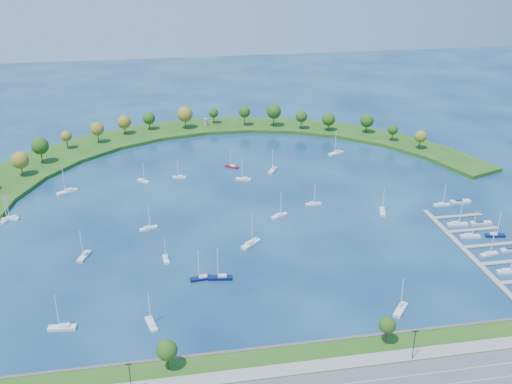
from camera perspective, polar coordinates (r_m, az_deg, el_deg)
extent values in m
plane|color=#082147|center=(269.59, -0.86, -1.28)|extent=(700.00, 700.00, 0.00)
cube|color=#474442|center=(183.48, 4.42, -14.66)|extent=(420.00, 1.20, 1.80)
cube|color=gray|center=(175.22, 5.29, -16.57)|extent=(420.00, 5.00, 0.12)
cylinder|color=#382314|center=(173.90, -8.58, -16.04)|extent=(0.56, 0.56, 5.25)
sphere|color=#1E4D13|center=(171.47, -8.66, -15.06)|extent=(6.00, 6.00, 6.00)
cylinder|color=#382314|center=(184.89, 12.56, -13.54)|extent=(0.56, 0.56, 5.60)
sphere|color=#1E4D13|center=(182.61, 12.67, -12.58)|extent=(5.20, 5.20, 5.20)
cylinder|color=black|center=(166.68, -12.12, -17.38)|extent=(0.24, 0.24, 10.00)
cylinder|color=black|center=(179.68, 15.10, -14.22)|extent=(0.24, 0.24, 10.00)
cube|color=#1A4F15|center=(332.53, -20.75, 2.33)|extent=(54.07, 56.09, 2.00)
cube|color=#1A4F15|center=(350.18, -16.82, 3.95)|extent=(55.20, 54.07, 2.00)
cube|color=#1A4F15|center=(363.93, -12.56, 5.17)|extent=(53.65, 48.47, 2.00)
cube|color=#1A4F15|center=(373.46, -8.06, 6.00)|extent=(49.62, 39.75, 2.00)
cube|color=#1A4F15|center=(378.54, -3.43, 6.45)|extent=(44.32, 29.96, 2.00)
cube|color=#1A4F15|center=(379.06, 1.26, 6.51)|extent=(49.49, 38.05, 2.00)
cube|color=#1A4F15|center=(375.01, 5.92, 6.19)|extent=(51.13, 44.12, 2.00)
cube|color=#1A4F15|center=(366.48, 10.46, 5.48)|extent=(49.19, 47.96, 2.00)
cube|color=#1A4F15|center=(353.67, 14.80, 4.39)|extent=(43.90, 49.49, 2.00)
cube|color=#1A4F15|center=(336.87, 18.82, 2.89)|extent=(35.67, 48.74, 2.00)
cylinder|color=#382314|center=(318.15, -21.84, 2.04)|extent=(0.56, 0.56, 6.67)
sphere|color=brown|center=(316.43, -21.98, 2.89)|extent=(8.70, 8.70, 8.70)
cylinder|color=#382314|center=(331.68, -20.14, 3.29)|extent=(0.56, 0.56, 7.97)
sphere|color=#1E4D13|center=(329.80, -20.28, 4.24)|extent=(9.12, 9.12, 9.12)
cylinder|color=#382314|center=(349.63, -17.90, 4.52)|extent=(0.56, 0.56, 6.44)
sphere|color=brown|center=(348.26, -17.99, 5.20)|extent=(6.05, 6.05, 6.05)
cylinder|color=#382314|center=(354.34, -15.11, 5.17)|extent=(0.56, 0.56, 7.13)
sphere|color=brown|center=(352.78, -15.20, 5.96)|extent=(7.83, 7.83, 7.83)
cylinder|color=#382314|center=(366.27, -12.65, 5.96)|extent=(0.56, 0.56, 6.20)
sphere|color=brown|center=(364.88, -12.72, 6.67)|extent=(8.14, 8.14, 8.14)
cylinder|color=#382314|center=(372.00, -10.32, 6.41)|extent=(0.56, 0.56, 5.90)
sphere|color=#1E4D13|center=(370.69, -10.38, 7.07)|extent=(7.64, 7.64, 7.64)
cylinder|color=#382314|center=(371.03, -6.90, 6.69)|extent=(0.56, 0.56, 7.23)
sphere|color=brown|center=(369.42, -6.94, 7.52)|extent=(9.70, 9.70, 9.70)
cylinder|color=#382314|center=(379.47, -4.13, 7.09)|extent=(0.56, 0.56, 5.77)
sphere|color=#1E4D13|center=(378.30, -4.15, 7.68)|extent=(6.11, 6.11, 6.11)
cylinder|color=#382314|center=(373.78, -1.12, 7.03)|extent=(0.56, 0.56, 7.65)
sphere|color=#1E4D13|center=(372.26, -1.12, 7.81)|extent=(7.31, 7.31, 7.31)
cylinder|color=#382314|center=(372.38, 1.73, 6.98)|extent=(0.56, 0.56, 7.92)
sphere|color=#1E4D13|center=(370.72, 1.74, 7.83)|extent=(9.14, 9.14, 9.14)
cylinder|color=#382314|center=(368.34, 4.42, 6.63)|extent=(0.56, 0.56, 6.77)
sphere|color=#1E4D13|center=(366.92, 4.45, 7.35)|extent=(7.27, 7.27, 7.27)
cylinder|color=#382314|center=(366.89, 7.04, 6.36)|extent=(0.56, 0.56, 5.72)
sphere|color=#1E4D13|center=(365.56, 7.08, 7.03)|extent=(8.14, 8.14, 8.14)
cylinder|color=#382314|center=(366.36, 10.69, 6.13)|extent=(0.56, 0.56, 6.08)
sphere|color=#1E4D13|center=(364.98, 10.75, 6.82)|extent=(8.10, 8.10, 8.10)
cylinder|color=#382314|center=(354.64, 13.12, 5.29)|extent=(0.56, 0.56, 5.92)
sphere|color=#1E4D13|center=(353.37, 13.18, 5.93)|extent=(5.96, 5.96, 5.96)
cylinder|color=#382314|center=(345.36, 15.64, 4.53)|extent=(0.56, 0.56, 6.10)
sphere|color=brown|center=(343.97, 15.72, 5.22)|extent=(6.84, 6.84, 6.84)
cylinder|color=gray|center=(375.88, -4.91, 6.77)|extent=(2.20, 2.20, 4.18)
cylinder|color=gray|center=(375.22, -4.92, 7.09)|extent=(2.60, 2.60, 0.30)
cube|color=gray|center=(242.91, 20.17, -5.84)|extent=(2.20, 82.00, 0.40)
cube|color=gray|center=(244.20, 23.39, -6.24)|extent=(22.00, 2.00, 0.40)
cube|color=gray|center=(253.72, 21.85, -4.80)|extent=(22.00, 2.00, 0.40)
cube|color=gray|center=(263.56, 20.42, -3.46)|extent=(22.00, 2.00, 0.40)
cylinder|color=#382314|center=(268.93, 22.45, -3.18)|extent=(0.36, 0.36, 1.60)
cube|color=gray|center=(273.68, 19.11, -2.22)|extent=(22.00, 2.00, 0.40)
cylinder|color=#382314|center=(278.85, 21.09, -1.97)|extent=(0.36, 0.36, 1.60)
cube|color=silver|center=(276.95, -22.95, -2.50)|extent=(6.73, 7.89, 0.98)
cube|color=silver|center=(276.16, -23.10, -2.41)|extent=(2.99, 3.24, 0.68)
cylinder|color=silver|center=(274.88, -23.05, -1.32)|extent=(0.32, 0.32, 11.01)
cube|color=silver|center=(251.96, -10.40, -3.51)|extent=(7.87, 4.72, 0.91)
cube|color=silver|center=(251.39, -10.58, -3.39)|extent=(3.02, 2.35, 0.64)
cylinder|color=silver|center=(249.64, -10.37, -2.34)|extent=(0.32, 0.32, 10.27)
cube|color=silver|center=(199.98, -18.35, -12.45)|extent=(8.94, 3.30, 1.05)
cube|color=silver|center=(199.25, -18.13, -12.24)|extent=(3.21, 2.01, 0.73)
cylinder|color=silver|center=(196.54, -18.79, -10.93)|extent=(0.32, 0.32, 11.80)
cube|color=#0A1144|center=(214.97, -5.37, -8.38)|extent=(8.22, 3.10, 0.96)
cube|color=silver|center=(214.65, -5.17, -8.17)|extent=(2.96, 1.87, 0.67)
cylinder|color=silver|center=(211.78, -5.60, -7.06)|extent=(0.32, 0.32, 10.84)
cube|color=silver|center=(236.96, -16.39, -6.03)|extent=(4.98, 8.53, 0.99)
cube|color=silver|center=(237.19, -16.33, -5.76)|extent=(2.50, 3.26, 0.69)
cylinder|color=silver|center=(233.57, -16.63, -4.82)|extent=(0.32, 0.32, 11.13)
cube|color=silver|center=(295.89, -17.91, 0.01)|extent=(9.94, 7.24, 1.18)
cube|color=silver|center=(295.81, -17.76, 0.23)|extent=(3.95, 3.37, 0.83)
cylinder|color=silver|center=(292.90, -18.23, 1.26)|extent=(0.32, 0.32, 13.30)
cube|color=silver|center=(299.68, -10.88, 1.06)|extent=(6.59, 6.31, 0.86)
cube|color=silver|center=(299.87, -11.00, 1.21)|extent=(2.78, 2.72, 0.60)
cylinder|color=silver|center=(297.34, -10.88, 1.96)|extent=(0.32, 0.32, 9.62)
cube|color=silver|center=(268.20, 12.21, -1.89)|extent=(4.66, 8.42, 0.97)
cube|color=silver|center=(267.12, 12.23, -1.80)|extent=(2.39, 3.19, 0.68)
cylinder|color=silver|center=(266.29, 12.31, -0.67)|extent=(0.32, 0.32, 10.95)
cube|color=silver|center=(277.36, -22.93, -2.45)|extent=(8.44, 2.79, 1.00)
cube|color=silver|center=(276.76, -22.79, -2.29)|extent=(3.00, 1.79, 0.70)
cylinder|color=silver|center=(275.07, -23.26, -1.31)|extent=(0.32, 0.32, 11.24)
cube|color=silver|center=(203.86, 13.89, -11.07)|extent=(7.55, 8.33, 1.06)
cube|color=silver|center=(204.06, 13.99, -10.73)|extent=(3.30, 3.47, 0.74)
cylinder|color=silver|center=(199.70, 14.01, -9.65)|extent=(0.32, 0.32, 11.88)
cube|color=silver|center=(296.40, -1.23, 1.25)|extent=(7.93, 4.29, 0.92)
cube|color=silver|center=(296.00, -1.09, 1.38)|extent=(2.99, 2.22, 0.64)
cylinder|color=silver|center=(294.35, -1.36, 2.26)|extent=(0.32, 0.32, 10.31)
cube|color=silver|center=(258.73, 2.31, -2.33)|extent=(8.02, 5.53, 0.94)
cube|color=silver|center=(257.92, 2.18, -2.21)|extent=(3.16, 2.62, 0.66)
cylinder|color=silver|center=(256.57, 2.44, -1.13)|extent=(0.32, 0.32, 10.63)
cube|color=#0A1144|center=(214.74, -3.52, -8.34)|extent=(8.97, 3.65, 1.05)
cube|color=silver|center=(214.24, -3.29, -8.14)|extent=(3.26, 2.12, 0.73)
cylinder|color=silver|center=(211.41, -3.75, -6.88)|extent=(0.32, 0.32, 11.76)
cube|color=silver|center=(235.77, -0.50, -5.08)|extent=(8.96, 8.49, 1.16)
cube|color=silver|center=(234.63, -0.65, -4.96)|extent=(3.77, 3.67, 0.81)
cylinder|color=silver|center=(232.93, -0.39, -3.49)|extent=(0.32, 0.32, 13.03)
cube|color=silver|center=(301.49, -7.47, 1.44)|extent=(6.96, 3.30, 0.81)
cube|color=silver|center=(301.11, -7.35, 1.55)|extent=(2.58, 1.80, 0.56)
cylinder|color=silver|center=(299.73, -7.62, 2.31)|extent=(0.32, 0.32, 9.06)
cube|color=silver|center=(194.75, -10.16, -12.56)|extent=(4.15, 8.41, 0.97)
cube|color=silver|center=(193.62, -10.11, -12.50)|extent=(2.22, 3.14, 0.68)
cylinder|color=silver|center=(191.81, -10.34, -11.02)|extent=(0.32, 0.32, 10.94)
cube|color=maroon|center=(312.58, -2.37, 2.48)|extent=(7.25, 6.37, 0.91)
cube|color=silver|center=(311.94, -2.26, 2.59)|extent=(3.00, 2.81, 0.64)
cylinder|color=silver|center=(310.87, -2.49, 3.45)|extent=(0.32, 0.32, 10.22)
cube|color=silver|center=(307.61, 1.67, 2.13)|extent=(6.56, 8.42, 1.02)
cube|color=silver|center=(308.02, 1.73, 2.34)|extent=(3.00, 3.40, 0.71)
cylinder|color=silver|center=(304.74, 1.64, 3.17)|extent=(0.32, 0.32, 11.45)
cube|color=silver|center=(333.96, 7.78, 3.74)|extent=(9.99, 6.62, 1.17)
cube|color=silver|center=(334.25, 7.92, 3.93)|extent=(3.90, 3.18, 0.82)
cylinder|color=silver|center=(331.06, 7.75, 4.88)|extent=(0.32, 0.32, 13.17)
cube|color=silver|center=(228.21, -8.76, -6.51)|extent=(2.52, 6.98, 0.82)
cube|color=silver|center=(228.45, -8.80, -6.28)|extent=(1.55, 2.50, 0.57)
cylinder|color=silver|center=(225.24, -8.83, -5.48)|extent=(0.32, 0.32, 9.23)
cube|color=silver|center=(270.82, 5.60, -1.18)|extent=(7.18, 2.32, 0.85)
cube|color=silver|center=(270.31, 5.46, -1.05)|extent=(2.55, 1.51, 0.60)
cylinder|color=silver|center=(268.81, 5.76, -0.16)|extent=(0.32, 0.32, 9.58)
cube|color=silver|center=(236.87, 23.35, -7.16)|extent=(8.53, 3.38, 1.00)
cube|color=silver|center=(236.11, 23.20, -7.00)|extent=(3.09, 1.99, 0.70)
cube|color=silver|center=(246.37, 21.75, -5.64)|extent=(7.66, 3.20, 0.89)
cube|color=silver|center=(245.56, 21.64, -5.52)|extent=(2.79, 1.84, 0.62)
cylinder|color=silver|center=(244.23, 22.05, -4.50)|extent=(0.32, 0.32, 10.04)
cube|color=silver|center=(253.14, 23.58, -5.13)|extent=(8.75, 3.55, 1.02)
cube|color=navy|center=(252.21, 23.47, -5.00)|extent=(3.18, 2.07, 0.71)
cube|color=silver|center=(257.20, 20.14, -4.08)|extent=(8.27, 3.35, 0.96)
cube|color=silver|center=(256.54, 20.00, -3.93)|extent=(3.00, 1.95, 0.67)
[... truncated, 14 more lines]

